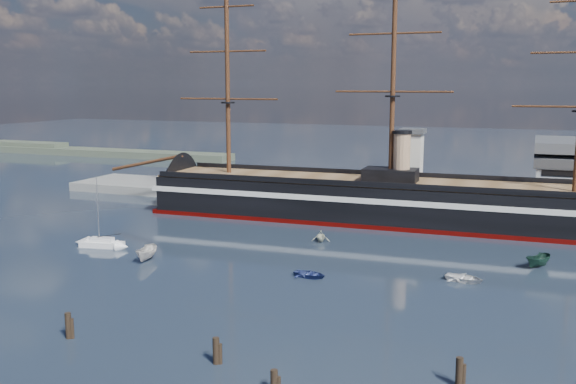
% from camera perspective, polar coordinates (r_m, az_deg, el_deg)
% --- Properties ---
extents(ground, '(600.00, 600.00, 0.00)m').
position_cam_1_polar(ground, '(105.64, 5.94, -4.72)').
color(ground, '#1E2939').
rests_on(ground, ground).
extents(quay, '(180.00, 18.00, 2.00)m').
position_cam_1_polar(quay, '(138.36, 13.89, -1.54)').
color(quay, slate).
rests_on(quay, ground).
extents(quay_tower, '(5.00, 5.00, 15.00)m').
position_cam_1_polar(quay_tower, '(134.95, 10.94, 2.49)').
color(quay_tower, silver).
rests_on(quay_tower, ground).
extents(shoreline, '(120.00, 10.00, 4.00)m').
position_cam_1_polar(shoreline, '(256.30, -19.33, 3.54)').
color(shoreline, '#3F4C38').
rests_on(shoreline, ground).
extents(warship, '(113.12, 19.01, 53.94)m').
position_cam_1_polar(warship, '(124.30, 7.36, -0.67)').
color(warship, black).
rests_on(warship, ground).
extents(sailboat, '(7.36, 3.31, 11.36)m').
position_cam_1_polar(sailboat, '(107.80, -16.22, -4.37)').
color(sailboat, white).
rests_on(sailboat, ground).
extents(motorboat_a, '(6.87, 3.58, 2.62)m').
position_cam_1_polar(motorboat_a, '(98.29, -12.43, -5.98)').
color(motorboat_a, silver).
rests_on(motorboat_a, ground).
extents(motorboat_b, '(1.54, 2.99, 1.33)m').
position_cam_1_polar(motorboat_b, '(88.01, 1.96, -7.60)').
color(motorboat_b, navy).
rests_on(motorboat_b, ground).
extents(motorboat_c, '(6.22, 5.00, 2.39)m').
position_cam_1_polar(motorboat_c, '(99.16, 21.32, -6.29)').
color(motorboat_c, '#163429').
rests_on(motorboat_c, ground).
extents(motorboat_d, '(6.10, 4.14, 2.06)m').
position_cam_1_polar(motorboat_d, '(107.62, 2.92, -4.41)').
color(motorboat_d, beige).
rests_on(motorboat_d, ground).
extents(motorboat_e, '(1.89, 3.34, 1.47)m').
position_cam_1_polar(motorboat_e, '(89.27, 15.38, -7.70)').
color(motorboat_e, white).
rests_on(motorboat_e, ground).
extents(piling_near_left, '(0.64, 0.64, 3.45)m').
position_cam_1_polar(piling_near_left, '(71.71, -18.88, -12.20)').
color(piling_near_left, black).
rests_on(piling_near_left, ground).
extents(piling_extra, '(0.64, 0.64, 3.29)m').
position_cam_1_polar(piling_extra, '(62.78, -6.39, -14.92)').
color(piling_extra, black).
rests_on(piling_extra, ground).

